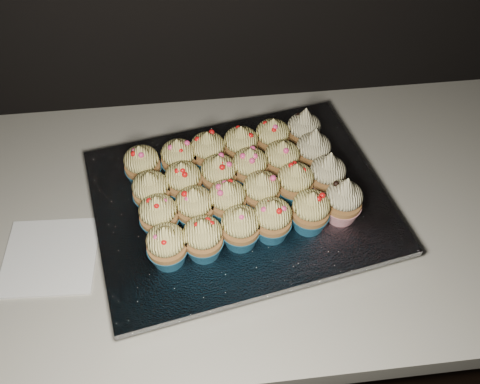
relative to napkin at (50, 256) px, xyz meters
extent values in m
cube|color=black|center=(0.42, 0.07, -0.47)|extent=(2.40, 0.60, 0.86)
cube|color=beige|center=(0.42, 0.07, -0.02)|extent=(2.44, 0.64, 0.04)
cube|color=white|center=(0.00, 0.00, 0.00)|extent=(0.16, 0.16, 0.00)
cube|color=black|center=(0.32, 0.06, 0.01)|extent=(0.51, 0.42, 0.02)
cube|color=silver|center=(0.32, 0.06, 0.03)|extent=(0.55, 0.47, 0.01)
cone|color=#1B5D82|center=(0.20, -0.05, 0.05)|extent=(0.06, 0.06, 0.03)
ellipsoid|color=#F0DC79|center=(0.20, -0.05, 0.09)|extent=(0.06, 0.06, 0.04)
cone|color=#F0DC79|center=(0.20, -0.05, 0.11)|extent=(0.03, 0.03, 0.02)
cone|color=#1B5D82|center=(0.25, -0.04, 0.05)|extent=(0.06, 0.06, 0.03)
ellipsoid|color=#F0DC79|center=(0.25, -0.04, 0.09)|extent=(0.06, 0.06, 0.04)
cone|color=#F0DC79|center=(0.25, -0.04, 0.11)|extent=(0.03, 0.03, 0.02)
cone|color=#1B5D82|center=(0.31, -0.03, 0.05)|extent=(0.06, 0.06, 0.03)
ellipsoid|color=#F0DC79|center=(0.31, -0.03, 0.09)|extent=(0.06, 0.06, 0.04)
cone|color=#F0DC79|center=(0.31, -0.03, 0.11)|extent=(0.03, 0.03, 0.02)
cone|color=#1B5D82|center=(0.36, -0.02, 0.05)|extent=(0.06, 0.06, 0.03)
ellipsoid|color=#F0DC79|center=(0.36, -0.02, 0.09)|extent=(0.06, 0.06, 0.04)
cone|color=#F0DC79|center=(0.36, -0.02, 0.11)|extent=(0.03, 0.03, 0.02)
cone|color=#1B5D82|center=(0.43, -0.01, 0.05)|extent=(0.06, 0.06, 0.03)
ellipsoid|color=#F0DC79|center=(0.43, -0.01, 0.09)|extent=(0.06, 0.06, 0.04)
cone|color=#F0DC79|center=(0.43, -0.01, 0.11)|extent=(0.03, 0.03, 0.02)
cone|color=maroon|center=(0.48, 0.00, 0.05)|extent=(0.06, 0.06, 0.03)
ellipsoid|color=beige|center=(0.48, 0.00, 0.09)|extent=(0.06, 0.06, 0.04)
cone|color=beige|center=(0.48, 0.00, 0.11)|extent=(0.03, 0.03, 0.03)
cone|color=#1B5D82|center=(0.19, 0.01, 0.05)|extent=(0.06, 0.06, 0.03)
ellipsoid|color=#F0DC79|center=(0.19, 0.01, 0.09)|extent=(0.06, 0.06, 0.04)
cone|color=#F0DC79|center=(0.19, 0.01, 0.11)|extent=(0.03, 0.03, 0.02)
cone|color=#1B5D82|center=(0.24, 0.02, 0.05)|extent=(0.06, 0.06, 0.03)
ellipsoid|color=#F0DC79|center=(0.24, 0.02, 0.09)|extent=(0.06, 0.06, 0.04)
cone|color=#F0DC79|center=(0.24, 0.02, 0.11)|extent=(0.03, 0.03, 0.02)
cone|color=#1B5D82|center=(0.30, 0.03, 0.05)|extent=(0.06, 0.06, 0.03)
ellipsoid|color=#F0DC79|center=(0.30, 0.03, 0.09)|extent=(0.06, 0.06, 0.04)
cone|color=#F0DC79|center=(0.30, 0.03, 0.11)|extent=(0.03, 0.03, 0.02)
cone|color=#1B5D82|center=(0.36, 0.04, 0.05)|extent=(0.06, 0.06, 0.03)
ellipsoid|color=#F0DC79|center=(0.36, 0.04, 0.09)|extent=(0.06, 0.06, 0.04)
cone|color=#F0DC79|center=(0.36, 0.04, 0.11)|extent=(0.03, 0.03, 0.02)
cone|color=#1B5D82|center=(0.41, 0.05, 0.05)|extent=(0.06, 0.06, 0.03)
ellipsoid|color=#F0DC79|center=(0.41, 0.05, 0.09)|extent=(0.06, 0.06, 0.04)
cone|color=#F0DC79|center=(0.41, 0.05, 0.11)|extent=(0.03, 0.03, 0.02)
cone|color=maroon|center=(0.47, 0.06, 0.05)|extent=(0.06, 0.06, 0.03)
ellipsoid|color=beige|center=(0.47, 0.06, 0.09)|extent=(0.06, 0.06, 0.04)
cone|color=beige|center=(0.47, 0.06, 0.11)|extent=(0.03, 0.03, 0.03)
cone|color=#1B5D82|center=(0.17, 0.06, 0.05)|extent=(0.06, 0.06, 0.03)
ellipsoid|color=#F0DC79|center=(0.17, 0.06, 0.09)|extent=(0.06, 0.06, 0.04)
cone|color=#F0DC79|center=(0.17, 0.06, 0.11)|extent=(0.03, 0.03, 0.02)
cone|color=#1B5D82|center=(0.23, 0.08, 0.05)|extent=(0.06, 0.06, 0.03)
ellipsoid|color=#F0DC79|center=(0.23, 0.08, 0.09)|extent=(0.06, 0.06, 0.04)
cone|color=#F0DC79|center=(0.23, 0.08, 0.11)|extent=(0.03, 0.03, 0.02)
cone|color=#1B5D82|center=(0.29, 0.08, 0.05)|extent=(0.06, 0.06, 0.03)
ellipsoid|color=#F0DC79|center=(0.29, 0.08, 0.09)|extent=(0.06, 0.06, 0.04)
cone|color=#F0DC79|center=(0.29, 0.08, 0.11)|extent=(0.03, 0.03, 0.02)
cone|color=#1B5D82|center=(0.34, 0.10, 0.05)|extent=(0.06, 0.06, 0.03)
ellipsoid|color=#F0DC79|center=(0.34, 0.10, 0.09)|extent=(0.06, 0.06, 0.04)
cone|color=#F0DC79|center=(0.34, 0.10, 0.11)|extent=(0.03, 0.03, 0.02)
cone|color=#1B5D82|center=(0.40, 0.11, 0.05)|extent=(0.06, 0.06, 0.03)
ellipsoid|color=#F0DC79|center=(0.40, 0.11, 0.09)|extent=(0.06, 0.06, 0.04)
cone|color=#F0DC79|center=(0.40, 0.11, 0.11)|extent=(0.03, 0.03, 0.02)
cone|color=maroon|center=(0.46, 0.12, 0.05)|extent=(0.06, 0.06, 0.03)
ellipsoid|color=beige|center=(0.46, 0.12, 0.09)|extent=(0.06, 0.06, 0.04)
cone|color=beige|center=(0.46, 0.12, 0.11)|extent=(0.03, 0.03, 0.03)
cone|color=#1B5D82|center=(0.16, 0.12, 0.05)|extent=(0.06, 0.06, 0.03)
ellipsoid|color=#F0DC79|center=(0.16, 0.12, 0.09)|extent=(0.06, 0.06, 0.04)
cone|color=#F0DC79|center=(0.16, 0.12, 0.11)|extent=(0.03, 0.03, 0.02)
cone|color=#1B5D82|center=(0.22, 0.13, 0.05)|extent=(0.06, 0.06, 0.03)
ellipsoid|color=#F0DC79|center=(0.22, 0.13, 0.09)|extent=(0.06, 0.06, 0.04)
cone|color=#F0DC79|center=(0.22, 0.13, 0.11)|extent=(0.03, 0.03, 0.02)
cone|color=#1B5D82|center=(0.27, 0.14, 0.05)|extent=(0.06, 0.06, 0.03)
ellipsoid|color=#F0DC79|center=(0.27, 0.14, 0.09)|extent=(0.06, 0.06, 0.04)
cone|color=#F0DC79|center=(0.27, 0.14, 0.11)|extent=(0.03, 0.03, 0.02)
cone|color=#1B5D82|center=(0.33, 0.15, 0.05)|extent=(0.06, 0.06, 0.03)
ellipsoid|color=#F0DC79|center=(0.33, 0.15, 0.09)|extent=(0.06, 0.06, 0.04)
cone|color=#F0DC79|center=(0.33, 0.15, 0.11)|extent=(0.03, 0.03, 0.02)
cone|color=#1B5D82|center=(0.39, 0.16, 0.05)|extent=(0.06, 0.06, 0.03)
ellipsoid|color=#F0DC79|center=(0.39, 0.16, 0.09)|extent=(0.06, 0.06, 0.04)
cone|color=#F0DC79|center=(0.39, 0.16, 0.11)|extent=(0.03, 0.03, 0.02)
cone|color=maroon|center=(0.45, 0.17, 0.05)|extent=(0.06, 0.06, 0.03)
ellipsoid|color=beige|center=(0.45, 0.17, 0.09)|extent=(0.06, 0.06, 0.04)
cone|color=beige|center=(0.45, 0.17, 0.11)|extent=(0.03, 0.03, 0.03)
camera|label=1|loc=(0.25, -0.52, 0.74)|focal=40.00mm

